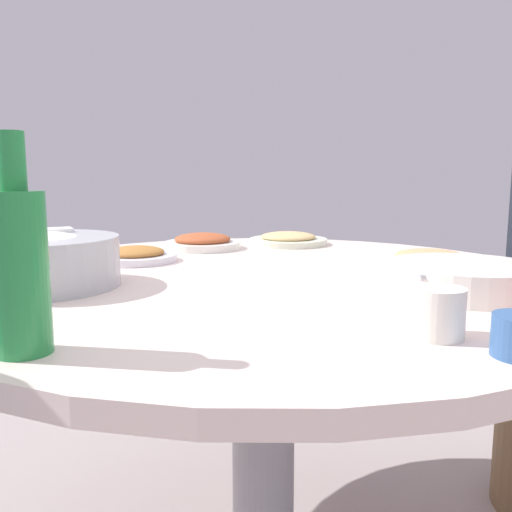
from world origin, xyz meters
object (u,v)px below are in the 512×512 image
(dish_shrimp, at_px, (430,259))
(dish_noodles, at_px, (288,239))
(rice_bowl, at_px, (40,261))
(green_bottle, at_px, (19,267))
(tea_cup_near, at_px, (436,312))
(dish_tofu_braise, at_px, (135,255))
(soup_bowl, at_px, (465,279))
(round_dining_table, at_px, (264,330))
(dish_stirfry, at_px, (203,242))

(dish_shrimp, relative_size, dish_noodles, 0.86)
(rice_bowl, bearing_deg, dish_noodles, -179.12)
(green_bottle, bearing_deg, dish_noodles, -160.59)
(green_bottle, xyz_separation_m, tea_cup_near, (-0.39, 0.37, -0.08))
(dish_shrimp, bearing_deg, dish_tofu_braise, -55.01)
(soup_bowl, xyz_separation_m, dish_shrimp, (-0.26, -0.17, -0.01))
(round_dining_table, bearing_deg, tea_cup_near, 66.38)
(dish_tofu_braise, relative_size, tea_cup_near, 2.77)
(green_bottle, distance_m, tea_cup_near, 0.55)
(tea_cup_near, bearing_deg, rice_bowl, -76.39)
(dish_shrimp, height_order, green_bottle, green_bottle)
(dish_stirfry, bearing_deg, tea_cup_near, 64.54)
(dish_shrimp, height_order, tea_cup_near, tea_cup_near)
(round_dining_table, bearing_deg, rice_bowl, -34.05)
(round_dining_table, distance_m, green_bottle, 0.65)
(round_dining_table, relative_size, dish_noodles, 5.55)
(rice_bowl, xyz_separation_m, soup_bowl, (-0.48, 0.66, -0.03))
(round_dining_table, bearing_deg, green_bottle, 9.62)
(round_dining_table, xyz_separation_m, dish_noodles, (-0.46, -0.27, 0.14))
(rice_bowl, bearing_deg, round_dining_table, 145.95)
(dish_shrimp, xyz_separation_m, dish_noodles, (-0.10, -0.51, -0.00))
(rice_bowl, bearing_deg, green_bottle, 58.80)
(rice_bowl, bearing_deg, soup_bowl, 125.87)
(round_dining_table, height_order, dish_tofu_braise, dish_tofu_braise)
(rice_bowl, xyz_separation_m, dish_tofu_braise, (-0.32, -0.11, -0.04))
(dish_stirfry, xyz_separation_m, tea_cup_near, (0.42, 0.88, 0.02))
(dish_noodles, height_order, green_bottle, green_bottle)
(dish_tofu_braise, distance_m, dish_noodles, 0.53)
(round_dining_table, relative_size, green_bottle, 5.07)
(dish_tofu_braise, bearing_deg, soup_bowl, 101.87)
(round_dining_table, distance_m, dish_tofu_braise, 0.40)
(dish_stirfry, height_order, tea_cup_near, tea_cup_near)
(rice_bowl, relative_size, dish_noodles, 1.23)
(soup_bowl, xyz_separation_m, tea_cup_near, (0.30, 0.06, 0.01))
(dish_tofu_braise, height_order, dish_stirfry, dish_stirfry)
(round_dining_table, relative_size, dish_stirfry, 5.96)
(dish_shrimp, relative_size, dish_tofu_braise, 1.00)
(dish_shrimp, bearing_deg, dish_stirfry, -77.24)
(round_dining_table, bearing_deg, dish_stirfry, -117.50)
(dish_shrimp, height_order, dish_tofu_braise, same)
(dish_noodles, bearing_deg, tea_cup_near, 48.16)
(rice_bowl, distance_m, dish_tofu_braise, 0.34)
(dish_noodles, relative_size, tea_cup_near, 3.22)
(rice_bowl, distance_m, green_bottle, 0.42)
(tea_cup_near, bearing_deg, green_bottle, -43.07)
(round_dining_table, height_order, tea_cup_near, tea_cup_near)
(soup_bowl, height_order, dish_noodles, soup_bowl)
(green_bottle, bearing_deg, soup_bowl, 156.46)
(dish_noodles, xyz_separation_m, green_bottle, (1.06, 0.37, 0.09))
(green_bottle, bearing_deg, round_dining_table, -170.38)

